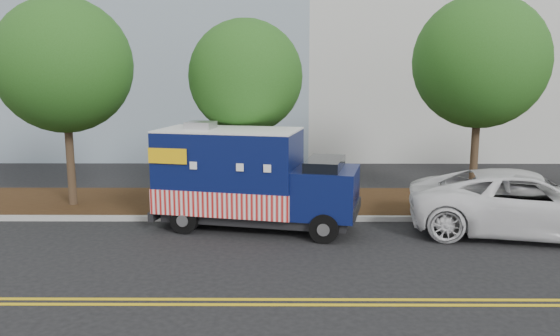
{
  "coord_description": "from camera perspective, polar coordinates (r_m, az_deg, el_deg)",
  "views": [
    {
      "loc": [
        0.75,
        -14.68,
        4.47
      ],
      "look_at": [
        0.66,
        0.6,
        1.78
      ],
      "focal_mm": 35.0,
      "sensor_mm": 36.0,
      "label": 1
    }
  ],
  "objects": [
    {
      "name": "mulch_strip",
      "position": [
        18.72,
        -1.97,
        -3.6
      ],
      "size": [
        120.0,
        4.0,
        0.15
      ],
      "primitive_type": "cube",
      "color": "black",
      "rests_on": "ground"
    },
    {
      "name": "tree_c",
      "position": [
        19.24,
        20.18,
        10.37
      ],
      "size": [
        4.35,
        4.35,
        6.98
      ],
      "color": "#38281C",
      "rests_on": "ground"
    },
    {
      "name": "ground",
      "position": [
        15.36,
        -2.49,
        -6.93
      ],
      "size": [
        120.0,
        120.0,
        0.0
      ],
      "primitive_type": "plane",
      "color": "black",
      "rests_on": "ground"
    },
    {
      "name": "centerline_near",
      "position": [
        11.18,
        -3.63,
        -13.54
      ],
      "size": [
        120.0,
        0.1,
        0.01
      ],
      "primitive_type": "cube",
      "color": "gold",
      "rests_on": "ground"
    },
    {
      "name": "tree_b",
      "position": [
        17.75,
        -3.62,
        9.49
      ],
      "size": [
        3.66,
        3.66,
        6.16
      ],
      "color": "#38281C",
      "rests_on": "ground"
    },
    {
      "name": "white_car",
      "position": [
        16.6,
        24.43,
        -3.38
      ],
      "size": [
        6.86,
        4.24,
        1.77
      ],
      "primitive_type": "imported",
      "rotation": [
        0.0,
        0.0,
        1.35
      ],
      "color": "white",
      "rests_on": "ground"
    },
    {
      "name": "curb",
      "position": [
        16.69,
        -2.26,
        -5.29
      ],
      "size": [
        120.0,
        0.18,
        0.15
      ],
      "primitive_type": "cube",
      "color": "#9E9E99",
      "rests_on": "ground"
    },
    {
      "name": "food_truck",
      "position": [
        15.72,
        -3.51,
        -1.34
      ],
      "size": [
        6.12,
        3.31,
        3.06
      ],
      "rotation": [
        0.0,
        0.0,
        -0.22
      ],
      "color": "black",
      "rests_on": "ground"
    },
    {
      "name": "sign_post",
      "position": [
        16.82,
        -5.31,
        -1.26
      ],
      "size": [
        0.06,
        0.06,
        2.4
      ],
      "primitive_type": "cube",
      "color": "#473828",
      "rests_on": "ground"
    },
    {
      "name": "tree_a",
      "position": [
        18.9,
        -21.64,
        9.93
      ],
      "size": [
        4.3,
        4.3,
        6.83
      ],
      "color": "#38281C",
      "rests_on": "ground"
    },
    {
      "name": "centerline_far",
      "position": [
        10.96,
        -3.72,
        -14.06
      ],
      "size": [
        120.0,
        0.1,
        0.01
      ],
      "primitive_type": "cube",
      "color": "gold",
      "rests_on": "ground"
    }
  ]
}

